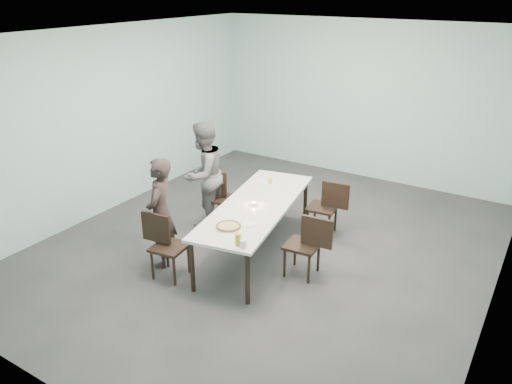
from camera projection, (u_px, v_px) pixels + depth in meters
The scene contains 16 objects.
ground at pixel (269, 246), 7.36m from camera, with size 7.00×7.00×0.00m, color #333335.
room_shell at pixel (271, 111), 6.57m from camera, with size 6.02×7.02×3.01m.
table at pixel (256, 208), 6.95m from camera, with size 1.36×2.72×0.75m.
chair_near_left at pixel (164, 241), 6.46m from camera, with size 0.63×0.47×0.87m.
chair_far_left at pixel (221, 194), 7.88m from camera, with size 0.65×0.51×0.87m.
chair_near_right at pixel (308, 242), 6.44m from camera, with size 0.63×0.45×0.87m.
chair_far_right at pixel (328, 204), 7.53m from camera, with size 0.63×0.47×0.87m.
diner_near at pixel (161, 213), 6.64m from camera, with size 0.56×0.37×1.53m, color black.
diner_far at pixel (204, 174), 7.75m from camera, with size 0.82×0.64×1.68m, color slate.
pizza at pixel (228, 226), 6.26m from camera, with size 0.34×0.34×0.04m.
side_plate at pixel (248, 224), 6.34m from camera, with size 0.18×0.18×0.01m, color white.
beer_glass at pixel (238, 239), 5.83m from camera, with size 0.08×0.08×0.15m, color gold.
water_tumbler at pixel (243, 243), 5.79m from camera, with size 0.08×0.08×0.09m, color silver.
tealight at pixel (254, 204), 6.88m from camera, with size 0.06×0.06×0.05m.
amber_tumbler at pixel (270, 181), 7.63m from camera, with size 0.07×0.07×0.08m, color gold.
menu at pixel (266, 181), 7.72m from camera, with size 0.30×0.22×0.01m, color silver.
Camera 1 is at (3.26, -5.59, 3.60)m, focal length 35.00 mm.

